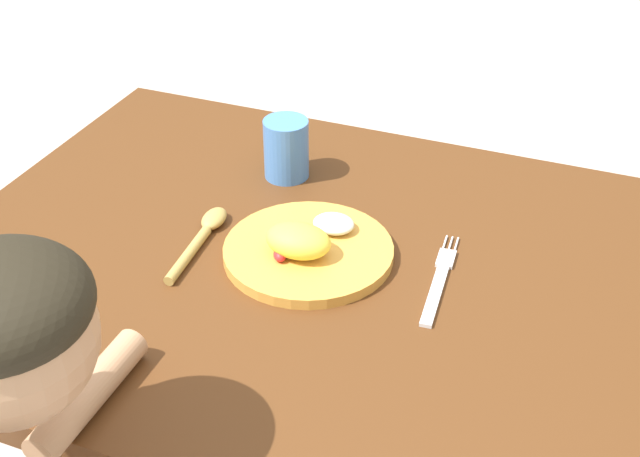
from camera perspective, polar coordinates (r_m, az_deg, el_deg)
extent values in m
cube|color=#512D14|center=(1.28, -1.97, -2.57)|extent=(1.03, 0.84, 0.04)
cube|color=#51361D|center=(1.90, -9.70, -2.83)|extent=(0.06, 0.06, 0.68)
cube|color=#51361D|center=(1.70, 16.52, -9.14)|extent=(0.06, 0.06, 0.68)
cylinder|color=gold|center=(1.26, -0.77, -1.54)|extent=(0.25, 0.25, 0.02)
ellipsoid|color=yellow|center=(1.23, -1.45, -0.80)|extent=(0.10, 0.07, 0.05)
ellipsoid|color=red|center=(1.23, -2.82, -1.73)|extent=(0.03, 0.03, 0.02)
ellipsoid|color=silver|center=(1.29, 0.91, 0.32)|extent=(0.06, 0.05, 0.02)
cube|color=silver|center=(1.20, 7.59, -4.38)|extent=(0.03, 0.14, 0.01)
cube|color=silver|center=(1.27, 8.32, -1.99)|extent=(0.03, 0.04, 0.01)
cylinder|color=silver|center=(1.30, 8.99, -1.07)|extent=(0.01, 0.04, 0.00)
cylinder|color=silver|center=(1.30, 8.61, -1.01)|extent=(0.01, 0.04, 0.00)
cylinder|color=silver|center=(1.30, 8.24, -0.94)|extent=(0.01, 0.04, 0.00)
cylinder|color=tan|center=(1.27, -8.69, -1.72)|extent=(0.03, 0.13, 0.02)
ellipsoid|color=tan|center=(1.34, -7.01, 0.66)|extent=(0.04, 0.06, 0.02)
cylinder|color=#4882D5|center=(1.44, -2.25, 5.29)|extent=(0.08, 0.08, 0.10)
sphere|color=tan|center=(0.90, -20.05, -6.75)|extent=(0.18, 0.18, 0.18)
cylinder|color=tan|center=(1.06, -15.01, -10.51)|extent=(0.04, 0.19, 0.04)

